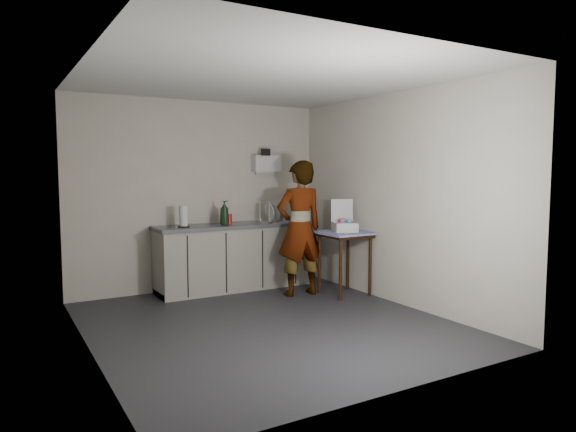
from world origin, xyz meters
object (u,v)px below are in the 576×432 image
kitchen_counter (236,258)px  paper_towel (184,217)px  bakery_box (344,224)px  standing_man (300,228)px  dark_bottle (224,216)px  soap_bottle (224,213)px  soda_can (229,219)px  dish_rack (276,217)px  side_table (345,240)px

kitchen_counter → paper_towel: 0.98m
paper_towel → bakery_box: 2.11m
standing_man → dark_bottle: bearing=-44.3°
kitchen_counter → soap_bottle: soap_bottle is taller
dark_bottle → kitchen_counter: bearing=-11.9°
soda_can → dish_rack: dish_rack is taller
dark_bottle → dish_rack: (0.77, -0.09, -0.04)m
soda_can → soap_bottle: bearing=-135.1°
kitchen_counter → dark_bottle: dark_bottle is taller
soda_can → dark_bottle: (-0.08, -0.01, 0.04)m
standing_man → soap_bottle: bearing=-38.2°
dark_bottle → bakery_box: bearing=-40.0°
paper_towel → bakery_box: size_ratio=0.67×
side_table → dish_rack: (-0.49, 0.99, 0.25)m
standing_man → soda_can: bearing=-48.3°
soap_bottle → soda_can: bearing=44.9°
dish_rack → bakery_box: bakery_box is taller
soda_can → paper_towel: paper_towel is taller
side_table → dark_bottle: dark_bottle is taller
kitchen_counter → dark_bottle: bearing=168.1°
paper_towel → dish_rack: 1.38m
kitchen_counter → dark_bottle: size_ratio=9.99×
kitchen_counter → soap_bottle: 0.68m
bakery_box → soda_can: bearing=159.2°
dish_rack → bakery_box: bearing=-62.9°
standing_man → soap_bottle: size_ratio=5.39×
paper_towel → soda_can: bearing=8.4°
soap_bottle → soda_can: soap_bottle is taller
side_table → dish_rack: dish_rack is taller
standing_man → dish_rack: 0.72m
kitchen_counter → soap_bottle: bearing=-157.9°
soda_can → dish_rack: 0.69m
standing_man → soda_can: standing_man is taller
dark_bottle → paper_towel: bearing=-171.9°
dark_bottle → standing_man: bearing=-47.9°
soap_bottle → dish_rack: soap_bottle is taller
side_table → soap_bottle: size_ratio=2.56×
side_table → dish_rack: 1.13m
kitchen_counter → dish_rack: (0.61, -0.06, 0.55)m
standing_man → soap_bottle: standing_man is taller
kitchen_counter → bakery_box: size_ratio=5.33×
dark_bottle → paper_towel: paper_towel is taller
dark_bottle → dish_rack: bearing=-6.7°
soap_bottle → dish_rack: size_ratio=0.76×
side_table → dish_rack: bearing=115.9°
kitchen_counter → soap_bottle: (-0.20, -0.08, 0.65)m
kitchen_counter → paper_towel: bearing=-175.9°
soda_can → dish_rack: size_ratio=0.31×
kitchen_counter → paper_towel: paper_towel is taller
dish_rack → soap_bottle: bearing=-178.4°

